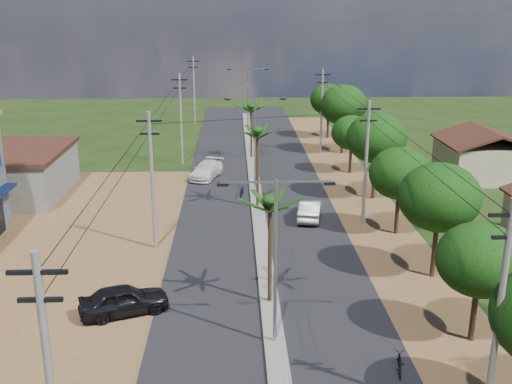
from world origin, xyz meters
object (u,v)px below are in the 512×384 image
at_px(car_parked_dark, 124,300).
at_px(moto_rider_east, 399,364).
at_px(car_white_far, 207,170).
at_px(car_silver_mid, 310,210).

relative_size(car_parked_dark, moto_rider_east, 2.88).
distance_m(car_white_far, moto_rider_east, 32.68).
xyz_separation_m(car_silver_mid, car_white_far, (-8.14, 11.53, -0.01)).
relative_size(car_silver_mid, car_parked_dark, 0.98).
height_order(car_parked_dark, moto_rider_east, car_parked_dark).
bearing_deg(car_white_far, car_parked_dark, -79.10).
height_order(car_white_far, car_parked_dark, car_parked_dark).
bearing_deg(car_parked_dark, car_silver_mid, -58.93).
relative_size(car_silver_mid, car_white_far, 0.89).
xyz_separation_m(car_parked_dark, moto_rider_east, (12.70, -5.68, -0.36)).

